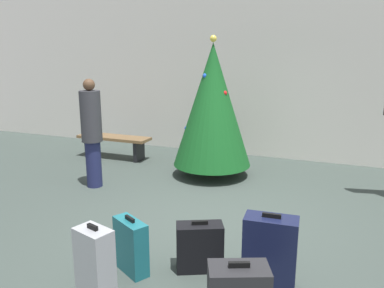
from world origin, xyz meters
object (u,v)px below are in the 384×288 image
traveller_1 (92,131)px  suitcase_4 (95,270)px  suitcase_2 (200,247)px  waiting_bench (114,141)px  suitcase_0 (131,246)px  holiday_tree (213,105)px  suitcase_3 (270,253)px

traveller_1 → suitcase_4: 3.39m
traveller_1 → suitcase_4: size_ratio=2.26×
suitcase_2 → waiting_bench: bearing=133.6°
suitcase_4 → waiting_bench: bearing=121.2°
suitcase_4 → suitcase_2: bearing=56.7°
traveller_1 → suitcase_4: traveller_1 is taller
suitcase_0 → suitcase_4: (0.03, -0.64, 0.10)m
traveller_1 → suitcase_0: (1.93, -2.06, -0.68)m
suitcase_4 → traveller_1: bearing=126.0°
holiday_tree → suitcase_0: size_ratio=4.17×
holiday_tree → suitcase_3: (1.66, -3.12, -0.94)m
suitcase_2 → holiday_tree: bearing=106.7°
waiting_bench → traveller_1: size_ratio=0.89×
suitcase_0 → suitcase_4: 0.65m
suitcase_0 → suitcase_4: suitcase_4 is taller
suitcase_0 → suitcase_2: size_ratio=1.11×
traveller_1 → holiday_tree: bearing=38.4°
traveller_1 → suitcase_0: traveller_1 is taller
holiday_tree → suitcase_2: size_ratio=4.61×
traveller_1 → suitcase_3: size_ratio=2.38×
suitcase_4 → suitcase_0: bearing=92.5°
waiting_bench → suitcase_3: (4.00, -3.49, -0.00)m
traveller_1 → suitcase_2: traveller_1 is taller
holiday_tree → suitcase_4: bearing=-85.6°
waiting_bench → holiday_tree: bearing=-8.9°
suitcase_3 → suitcase_4: 1.62m
waiting_bench → suitcase_2: size_ratio=2.96×
holiday_tree → waiting_bench: (-2.35, 0.37, -0.94)m
suitcase_0 → suitcase_3: (1.38, 0.25, 0.08)m
waiting_bench → suitcase_0: suitcase_0 is taller
holiday_tree → waiting_bench: 2.56m
traveller_1 → suitcase_3: 3.82m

